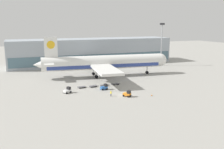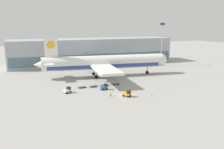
% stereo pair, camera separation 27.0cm
% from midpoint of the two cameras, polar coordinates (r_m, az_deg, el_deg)
% --- Properties ---
extents(ground_plane, '(400.00, 400.00, 0.00)m').
position_cam_midpoint_polar(ground_plane, '(79.41, 2.76, -4.68)').
color(ground_plane, '#9E9B93').
extents(terminal_building, '(90.00, 18.20, 14.00)m').
position_cam_midpoint_polar(terminal_building, '(141.00, -4.38, 5.34)').
color(terminal_building, '#9EA8B2').
rests_on(terminal_building, ground_plane).
extents(light_mast, '(2.80, 0.50, 22.52)m').
position_cam_midpoint_polar(light_mast, '(135.93, 11.38, 7.50)').
color(light_mast, '#9EA0A5').
rests_on(light_mast, ground_plane).
extents(airplane_main, '(58.00, 48.59, 17.00)m').
position_cam_midpoint_polar(airplane_main, '(106.19, -2.09, 2.70)').
color(airplane_main, white).
rests_on(airplane_main, ground_plane).
extents(baggage_tug_foreground, '(2.81, 2.47, 2.00)m').
position_cam_midpoint_polar(baggage_tug_foreground, '(82.54, -10.04, -3.59)').
color(baggage_tug_foreground, silver).
rests_on(baggage_tug_foreground, ground_plane).
extents(baggage_tug_mid, '(2.62, 2.81, 2.00)m').
position_cam_midpoint_polar(baggage_tug_mid, '(77.48, 3.62, -4.43)').
color(baggage_tug_mid, orange).
rests_on(baggage_tug_mid, ground_plane).
extents(baggage_tug_far, '(2.54, 1.78, 2.00)m').
position_cam_midpoint_polar(baggage_tug_far, '(85.34, -1.69, -2.91)').
color(baggage_tug_far, '#2D66B7').
rests_on(baggage_tug_far, ground_plane).
extents(baggage_dolly_lead, '(3.77, 1.87, 0.48)m').
position_cam_midpoint_polar(baggage_dolly_lead, '(88.27, -6.85, -2.82)').
color(baggage_dolly_lead, '#56565B').
rests_on(baggage_dolly_lead, ground_plane).
extents(baggage_dolly_second, '(3.77, 1.87, 0.48)m').
position_cam_midpoint_polar(baggage_dolly_second, '(89.12, -4.24, -2.63)').
color(baggage_dolly_second, '#56565B').
rests_on(baggage_dolly_second, ground_plane).
extents(baggage_dolly_third, '(3.77, 1.87, 0.48)m').
position_cam_midpoint_polar(baggage_dolly_third, '(90.26, -1.70, -2.42)').
color(baggage_dolly_third, '#56565B').
rests_on(baggage_dolly_third, ground_plane).
extents(baggage_dolly_trail, '(3.77, 1.87, 0.48)m').
position_cam_midpoint_polar(baggage_dolly_trail, '(92.09, 0.81, -2.14)').
color(baggage_dolly_trail, '#56565B').
rests_on(baggage_dolly_trail, ground_plane).
extents(ground_crew_near, '(0.30, 0.56, 1.78)m').
position_cam_midpoint_polar(ground_crew_near, '(77.65, -0.18, -4.24)').
color(ground_crew_near, black).
rests_on(ground_crew_near, ground_plane).
extents(traffic_cone_near, '(0.40, 0.40, 0.78)m').
position_cam_midpoint_polar(traffic_cone_near, '(79.17, 9.16, -4.58)').
color(traffic_cone_near, black).
rests_on(traffic_cone_near, ground_plane).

